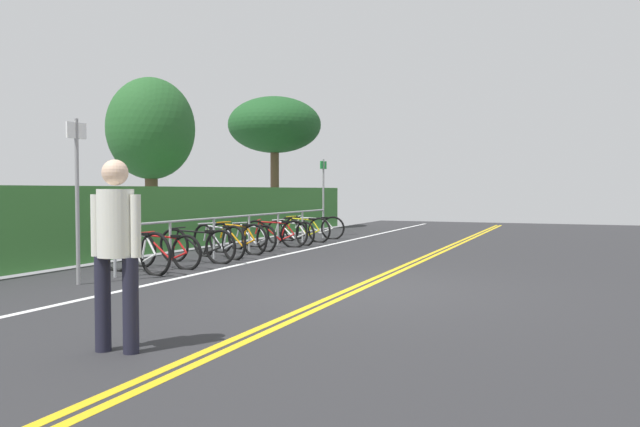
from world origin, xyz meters
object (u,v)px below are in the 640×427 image
object	(u,v)px
bicycle_8	(304,229)
sign_post_near	(77,186)
bicycle_7	(290,232)
pedestrian	(116,242)
tree_far_right	(275,126)
sign_post_far	(323,190)
bike_rack	(249,224)
bicycle_4	(237,238)
tree_mid	(151,130)
bicycle_2	(197,246)
bicycle_9	(314,228)
bicycle_3	(219,241)
bicycle_6	(275,234)
bicycle_5	(251,237)
bicycle_1	(164,251)
bicycle_0	(135,252)

from	to	relation	value
bicycle_8	sign_post_near	bearing A→B (deg)	-179.82
bicycle_7	pedestrian	world-z (taller)	pedestrian
pedestrian	tree_far_right	size ratio (longest dim) A/B	0.35
sign_post_near	sign_post_far	bearing A→B (deg)	1.64
bike_rack	bicycle_4	distance (m)	0.54
bicycle_7	tree_mid	size ratio (longest dim) A/B	0.37
bicycle_4	tree_far_right	distance (m)	10.19
bicycle_2	tree_mid	world-z (taller)	tree_mid
sign_post_far	tree_mid	distance (m)	5.46
bicycle_9	tree_far_right	size ratio (longest dim) A/B	0.35
bicycle_3	tree_mid	bearing A→B (deg)	53.66
bicycle_2	bicycle_6	size ratio (longest dim) A/B	1.11
bicycle_6	bicycle_9	distance (m)	2.77
sign_post_near	pedestrian	bearing A→B (deg)	-132.14
bicycle_8	bicycle_5	bearing A→B (deg)	177.40
bicycle_4	sign_post_far	xyz separation A→B (m)	(5.70, 0.24, 1.08)
bicycle_8	tree_mid	xyz separation A→B (m)	(-1.59, 3.90, 2.76)
bicycle_6	sign_post_near	xyz separation A→B (m)	(-6.65, -0.01, 1.15)
bicycle_7	bicycle_8	bearing A→B (deg)	1.66
bicycle_1	bicycle_2	xyz separation A→B (m)	(0.98, -0.07, 0.02)
bicycle_0	bicycle_6	distance (m)	5.29
bicycle_4	bicycle_8	xyz separation A→B (m)	(3.57, -0.04, -0.01)
bicycle_2	bicycle_8	size ratio (longest dim) A/B	1.04
bicycle_9	sign_post_far	bearing A→B (deg)	9.26
bicycle_8	bicycle_1	bearing A→B (deg)	-179.86
bicycle_3	bicycle_8	bearing A→B (deg)	0.65
bicycle_6	bicycle_7	size ratio (longest dim) A/B	0.98
bicycle_6	bicycle_3	bearing A→B (deg)	-179.34
bicycle_9	sign_post_near	xyz separation A→B (m)	(-9.42, -0.11, 1.16)
bicycle_3	sign_post_near	bearing A→B (deg)	179.64
bicycle_5	bicycle_7	distance (m)	1.84
bicycle_1	tree_mid	bearing A→B (deg)	39.59
bike_rack	sign_post_near	bearing A→B (deg)	-179.90
pedestrian	sign_post_near	bearing A→B (deg)	47.86
bicycle_8	sign_post_far	size ratio (longest dim) A/B	0.72
bicycle_0	bicycle_5	distance (m)	4.34
bicycle_0	bicycle_6	world-z (taller)	bicycle_0
bicycle_3	tree_far_right	distance (m)	11.03
bicycle_8	tree_mid	distance (m)	5.04
bicycle_5	bicycle_8	size ratio (longest dim) A/B	0.94
pedestrian	bicycle_4	bearing A→B (deg)	22.92
bicycle_1	bicycle_7	bearing A→B (deg)	-0.12
bicycle_4	bicycle_5	distance (m)	0.82
bicycle_2	bicycle_5	size ratio (longest dim) A/B	1.11
bicycle_7	sign_post_near	bearing A→B (deg)	179.99
bicycle_6	bicycle_7	distance (m)	0.89
bicycle_1	bicycle_5	world-z (taller)	bicycle_1
bicycle_1	bicycle_4	xyz separation A→B (m)	(2.76, 0.05, 0.03)
bicycle_3	tree_mid	distance (m)	5.62
bicycle_1	pedestrian	xyz separation A→B (m)	(-5.07, -3.26, 0.66)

